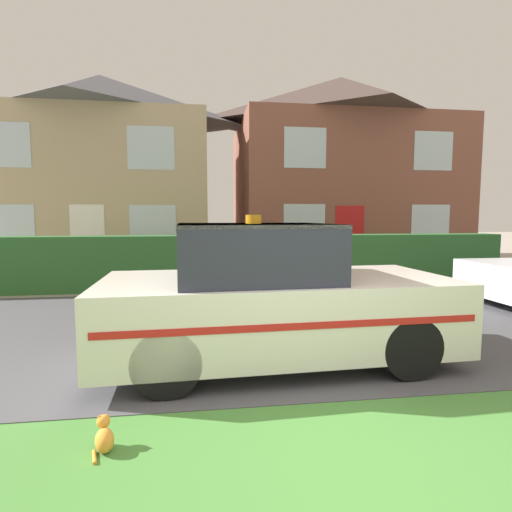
{
  "coord_description": "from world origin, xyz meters",
  "views": [
    {
      "loc": [
        -1.07,
        -2.6,
        1.71
      ],
      "look_at": [
        -0.13,
        4.16,
        1.05
      ],
      "focal_mm": 28.0,
      "sensor_mm": 36.0,
      "label": 1
    }
  ],
  "objects": [
    {
      "name": "ground_plane",
      "position": [
        0.0,
        0.0,
        0.0
      ],
      "size": [
        80.0,
        80.0,
        0.0
      ],
      "primitive_type": "plane",
      "color": "#A89E8E"
    },
    {
      "name": "road_strip",
      "position": [
        0.0,
        3.58,
        0.01
      ],
      "size": [
        28.0,
        5.52,
        0.01
      ],
      "primitive_type": "cube",
      "color": "#4C4C51",
      "rests_on": "ground"
    },
    {
      "name": "lawn_verge",
      "position": [
        0.0,
        -0.43,
        0.0
      ],
      "size": [
        28.0,
        2.5,
        0.01
      ],
      "primitive_type": "cube",
      "color": "#478438",
      "rests_on": "ground"
    },
    {
      "name": "garden_hedge",
      "position": [
        -0.18,
        7.02,
        0.64
      ],
      "size": [
        13.52,
        0.7,
        1.28
      ],
      "primitive_type": "cube",
      "color": "#2D662D",
      "rests_on": "ground"
    },
    {
      "name": "police_car",
      "position": [
        -0.24,
        1.99,
        0.76
      ],
      "size": [
        4.1,
        1.97,
        1.73
      ],
      "rotation": [
        0.0,
        0.0,
        0.04
      ],
      "color": "black",
      "rests_on": "road_strip"
    },
    {
      "name": "cat",
      "position": [
        -1.79,
        0.32,
        0.1
      ],
      "size": [
        0.18,
        0.3,
        0.25
      ],
      "rotation": [
        0.0,
        0.0,
        1.85
      ],
      "color": "orange",
      "rests_on": "ground"
    },
    {
      "name": "house_left",
      "position": [
        -4.59,
        12.85,
        3.46
      ],
      "size": [
        7.88,
        5.78,
        6.8
      ],
      "color": "tan",
      "rests_on": "ground"
    },
    {
      "name": "house_right",
      "position": [
        4.58,
        13.26,
        3.71
      ],
      "size": [
        8.55,
        6.28,
        7.28
      ],
      "color": "brown",
      "rests_on": "ground"
    }
  ]
}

